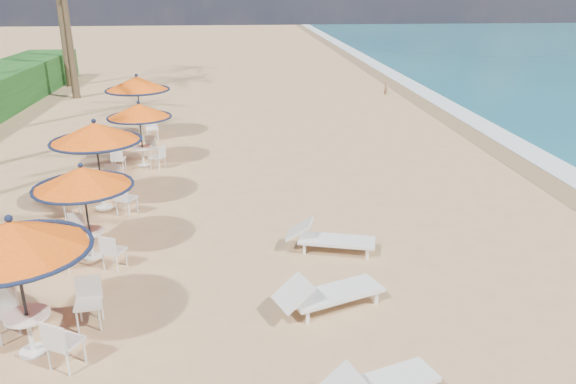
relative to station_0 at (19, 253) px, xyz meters
name	(u,v)px	position (x,y,z in m)	size (l,w,h in m)	color
ground	(328,340)	(5.01, -0.16, -1.85)	(160.00, 160.00, 0.00)	tan
foam_strip	(542,159)	(14.31, 9.84, -1.85)	(1.20, 140.00, 0.04)	white
wetsand_band	(517,160)	(13.41, 9.84, -1.85)	(1.40, 140.00, 0.02)	olive
station_0	(19,253)	(0.00, 0.00, 0.00)	(2.42, 2.42, 2.53)	black
station_1	(82,190)	(0.12, 3.44, -0.19)	(2.17, 2.17, 2.27)	black
station_2	(96,144)	(-0.25, 6.55, 0.00)	(2.43, 2.43, 2.53)	black
station_3	(139,119)	(0.28, 10.39, -0.21)	(2.15, 2.15, 2.24)	black
station_4	(138,89)	(-0.29, 14.02, 0.15)	(2.51, 2.51, 2.61)	black
lounger_near	(377,383)	(5.47, -1.74, -1.54)	(1.92, 1.13, 0.66)	silver
lounger_mid	(326,293)	(5.11, 0.81, -1.49)	(2.24, 1.39, 0.77)	silver
lounger_far	(328,238)	(5.54, 3.30, -1.50)	(2.15, 1.17, 0.74)	silver
person	(386,88)	(11.88, 22.43, -1.43)	(0.31, 0.20, 0.84)	#906549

